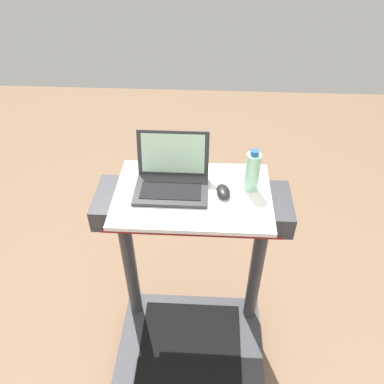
# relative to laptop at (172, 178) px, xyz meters

# --- Properties ---
(desk_board) EXTENTS (0.71, 0.47, 0.02)m
(desk_board) POSITION_rel_laptop_xyz_m (0.10, -0.05, -0.06)
(desk_board) COLOR white
(desk_board) RESTS_ON treadmill_base
(laptop) EXTENTS (0.33, 0.27, 0.23)m
(laptop) POSITION_rel_laptop_xyz_m (0.00, 0.00, 0.00)
(laptop) COLOR #2D2D30
(laptop) RESTS_ON desk_board
(computer_mouse) EXTENTS (0.08, 0.11, 0.03)m
(computer_mouse) POSITION_rel_laptop_xyz_m (0.23, -0.05, -0.03)
(computer_mouse) COLOR black
(computer_mouse) RESTS_ON desk_board
(water_bottle) EXTENTS (0.07, 0.07, 0.21)m
(water_bottle) POSITION_rel_laptop_xyz_m (0.36, 0.01, 0.05)
(water_bottle) COLOR #9EDBB2
(water_bottle) RESTS_ON desk_board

